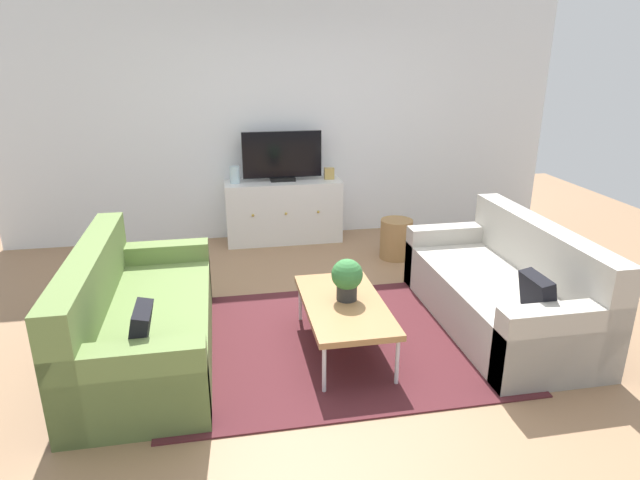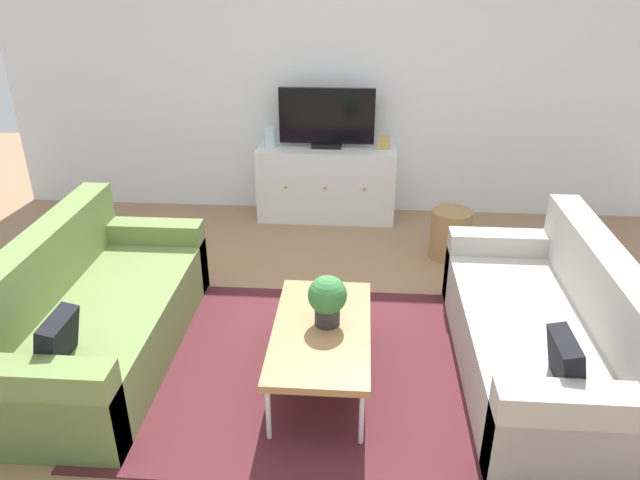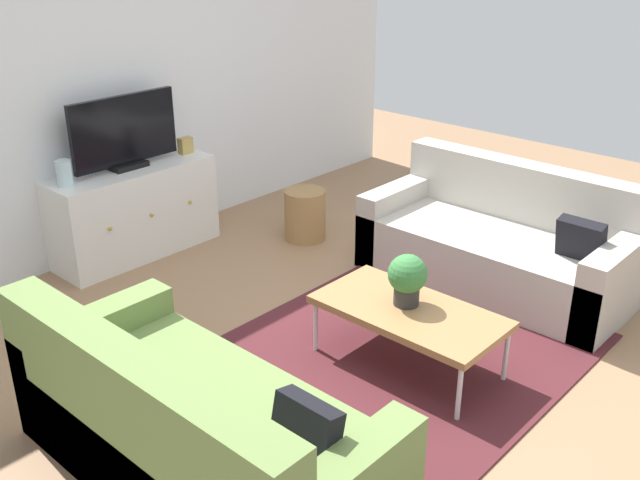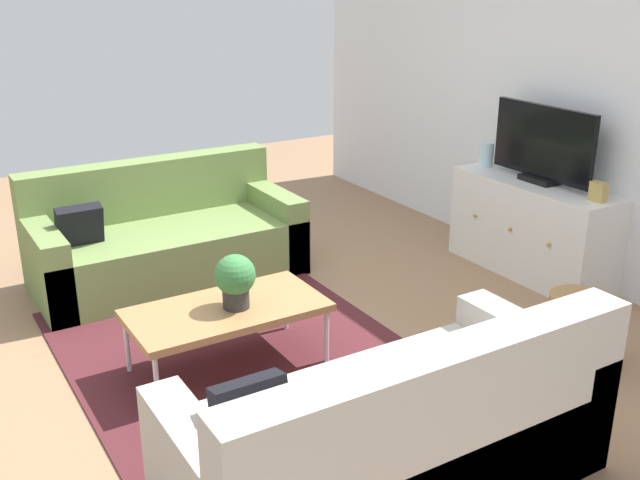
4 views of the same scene
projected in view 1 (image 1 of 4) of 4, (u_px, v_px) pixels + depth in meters
ground_plane at (329, 333)px, 4.31m from camera, size 10.00×10.00×0.00m
wall_back at (285, 120)px, 6.22m from camera, size 6.40×0.12×2.70m
area_rug at (333, 341)px, 4.17m from camera, size 2.50×1.90×0.01m
couch_left_side at (134, 324)px, 3.87m from camera, size 0.88×1.89×0.84m
couch_right_side at (507, 292)px, 4.37m from camera, size 0.88×1.89×0.84m
coffee_table at (344, 306)px, 3.95m from camera, size 0.57×1.10×0.39m
potted_plant at (347, 278)px, 3.94m from camera, size 0.23×0.23×0.31m
tv_console at (284, 211)px, 6.28m from camera, size 1.31×0.47×0.71m
flat_screen_tv at (282, 157)px, 6.09m from camera, size 0.89×0.16×0.56m
glass_vase at (235, 175)px, 6.04m from camera, size 0.11×0.11×0.19m
mantel_clock at (329, 173)px, 6.24m from camera, size 0.11×0.07×0.13m
wicker_basket at (396, 239)px, 5.80m from camera, size 0.34×0.34×0.42m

